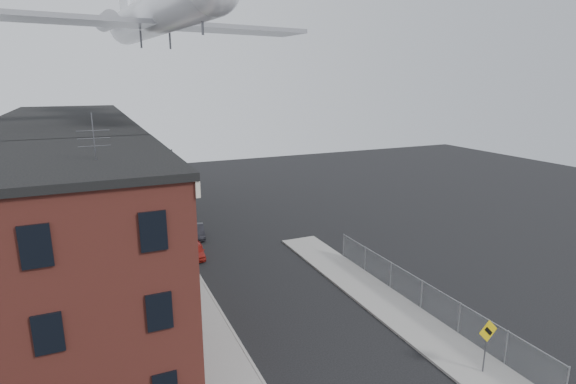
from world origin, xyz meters
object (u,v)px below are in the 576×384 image
(car_mid, at_px, (197,231))
(car_near, at_px, (196,251))
(street_tree, at_px, (152,190))
(airplane, at_px, (155,14))
(utility_pole, at_px, (165,204))
(warning_sign, at_px, (487,338))
(car_far, at_px, (173,198))

(car_mid, bearing_deg, car_near, -96.23)
(street_tree, distance_m, car_mid, 6.31)
(car_near, xyz_separation_m, airplane, (-1.03, 5.60, 17.81))
(utility_pole, height_order, car_near, utility_pole)
(utility_pole, xyz_separation_m, street_tree, (0.33, 9.92, -1.22))
(warning_sign, height_order, car_mid, warning_sign)
(utility_pole, distance_m, car_mid, 7.36)
(street_tree, xyz_separation_m, car_mid, (2.94, -4.77, -2.89))
(street_tree, relative_size, car_near, 1.65)
(street_tree, height_order, car_mid, street_tree)
(warning_sign, xyz_separation_m, car_near, (-9.03, 19.68, -1.35))
(car_far, bearing_deg, street_tree, -107.79)
(car_near, bearing_deg, utility_pole, -156.48)
(warning_sign, relative_size, car_mid, 0.83)
(utility_pole, relative_size, car_mid, 2.67)
(warning_sign, xyz_separation_m, airplane, (-10.06, 25.28, 16.47))
(car_near, distance_m, car_mid, 4.63)
(warning_sign, distance_m, utility_pole, 22.25)
(airplane, bearing_deg, street_tree, 102.41)
(utility_pole, bearing_deg, car_mid, 57.58)
(utility_pole, height_order, street_tree, utility_pole)
(car_mid, bearing_deg, warning_sign, -64.27)
(warning_sign, bearing_deg, car_far, 102.17)
(car_far, bearing_deg, utility_pole, -96.23)
(street_tree, xyz_separation_m, car_near, (1.84, -9.27, -2.91))
(warning_sign, relative_size, airplane, 0.10)
(utility_pole, xyz_separation_m, car_near, (2.17, 0.65, -4.14))
(car_mid, height_order, car_far, car_far)
(street_tree, distance_m, car_far, 8.40)
(car_far, bearing_deg, car_mid, -85.65)
(street_tree, bearing_deg, warning_sign, -69.42)
(car_mid, relative_size, car_far, 0.72)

